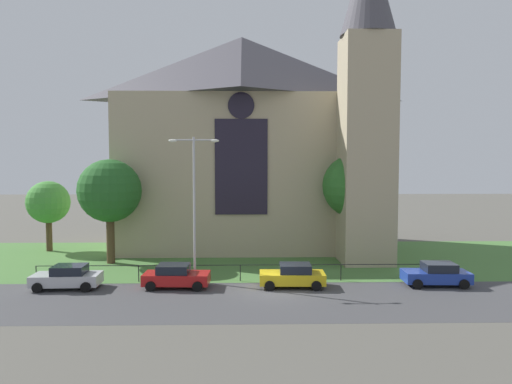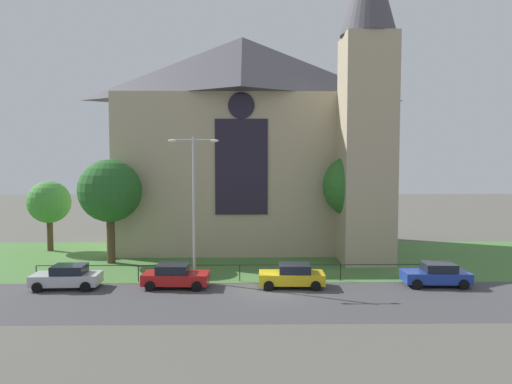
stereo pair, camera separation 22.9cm
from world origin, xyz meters
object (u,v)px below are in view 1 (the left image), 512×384
(parked_car_silver, at_px, (67,277))
(parked_car_red, at_px, (176,276))
(tree_right_near, at_px, (354,187))
(parked_car_yellow, at_px, (293,276))
(streetlamp_near, at_px, (194,192))
(church_building, at_px, (250,139))
(parked_car_blue, at_px, (436,274))
(tree_left_far, at_px, (48,203))
(tree_left_near, at_px, (110,191))

(parked_car_silver, distance_m, parked_car_red, 6.90)
(tree_right_near, relative_size, parked_car_yellow, 2.06)
(parked_car_silver, bearing_deg, streetlamp_near, -170.74)
(church_building, bearing_deg, parked_car_yellow, -79.82)
(tree_right_near, height_order, parked_car_blue, tree_right_near)
(tree_left_far, bearing_deg, streetlamp_near, -37.83)
(parked_car_red, relative_size, parked_car_yellow, 1.00)
(church_building, relative_size, tree_left_near, 3.12)
(parked_car_blue, bearing_deg, tree_right_near, -62.72)
(tree_right_near, bearing_deg, tree_left_far, 169.99)
(parked_car_silver, bearing_deg, parked_car_red, 178.93)
(church_building, xyz_separation_m, parked_car_red, (-4.90, -14.73, -9.53))
(church_building, distance_m, streetlamp_near, 14.43)
(church_building, height_order, tree_left_far, church_building)
(tree_left_far, height_order, streetlamp_near, streetlamp_near)
(tree_left_far, distance_m, parked_car_yellow, 24.86)
(streetlamp_near, bearing_deg, parked_car_red, -125.66)
(tree_right_near, distance_m, tree_left_near, 19.69)
(tree_left_far, xyz_separation_m, tree_left_near, (7.12, -5.27, 1.34))
(tree_left_far, distance_m, parked_car_blue, 33.17)
(church_building, relative_size, parked_car_yellow, 6.12)
(tree_left_near, distance_m, parked_car_red, 11.01)
(parked_car_red, bearing_deg, tree_right_near, 33.19)
(church_building, bearing_deg, tree_left_near, -147.14)
(tree_right_near, xyz_separation_m, parked_car_blue, (3.67, -7.86, -5.29))
(tree_left_near, height_order, parked_car_red, tree_left_near)
(church_building, xyz_separation_m, tree_left_far, (-18.35, -1.99, -5.83))
(tree_left_far, bearing_deg, parked_car_blue, -22.45)
(tree_left_near, height_order, parked_car_silver, tree_left_near)
(parked_car_silver, relative_size, parked_car_yellow, 1.00)
(parked_car_red, bearing_deg, tree_left_far, 138.77)
(parked_car_yellow, bearing_deg, parked_car_silver, 1.86)
(tree_left_near, distance_m, parked_car_yellow, 16.57)
(parked_car_yellow, bearing_deg, church_building, -78.25)
(streetlamp_near, bearing_deg, tree_left_near, 140.96)
(church_building, relative_size, tree_left_far, 4.06)
(church_building, height_order, streetlamp_near, church_building)
(parked_car_yellow, distance_m, parked_car_blue, 9.47)
(church_building, relative_size, streetlamp_near, 2.66)
(tree_left_far, relative_size, parked_car_red, 1.50)
(tree_left_far, bearing_deg, parked_car_yellow, -31.30)
(church_building, relative_size, parked_car_silver, 6.11)
(parked_car_yellow, height_order, parked_car_blue, same)
(church_building, bearing_deg, parked_car_red, -108.41)
(tree_left_near, height_order, streetlamp_near, streetlamp_near)
(streetlamp_near, xyz_separation_m, parked_car_silver, (-7.96, -1.58, -5.32))
(church_building, xyz_separation_m, tree_right_near, (8.44, -6.72, -4.24))
(parked_car_red, distance_m, parked_car_blue, 17.02)
(tree_left_far, bearing_deg, tree_right_near, -10.01)
(tree_right_near, xyz_separation_m, parked_car_red, (-13.34, -8.01, -5.29))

